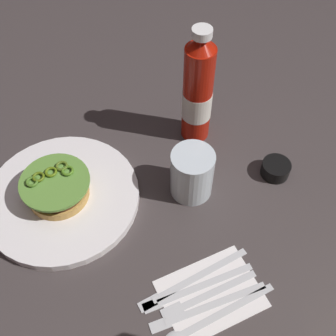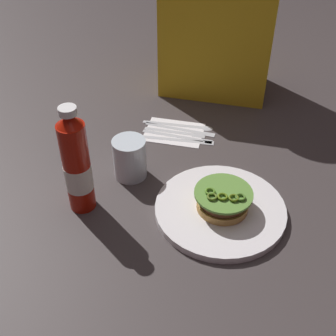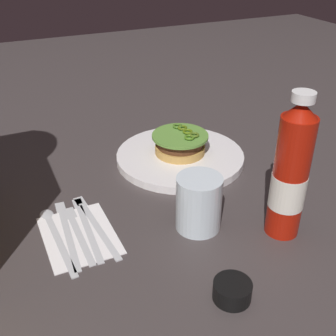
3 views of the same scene
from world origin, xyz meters
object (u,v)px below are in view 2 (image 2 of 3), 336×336
Objects in this scene: condiment_cup at (72,152)px; spoon_utensil at (187,125)px; water_glass at (130,158)px; fork_utensil at (180,132)px; dinner_plate at (220,210)px; table_knife at (181,139)px; ketchup_bottle at (77,166)px; burger_sandwich at (223,200)px; diner_person at (219,22)px; napkin at (174,132)px; steak_knife at (182,136)px; butter_knife at (184,129)px.

condiment_cup is 0.34m from spoon_utensil.
water_glass is 0.59× the size of fork_utensil.
table_knife is at bearing 120.34° from dinner_plate.
ketchup_bottle is 1.50× the size of fork_utensil.
water_glass is at bearing 161.46° from dinner_plate.
dinner_plate is at bearing -18.54° from water_glass.
water_glass is (-0.24, 0.08, 0.01)m from burger_sandwich.
water_glass reaches higher than spoon_utensil.
spoon_utensil is 0.40× the size of diner_person.
water_glass is 0.50× the size of spoon_utensil.
diner_person is (0.07, 0.28, 0.22)m from napkin.
dinner_plate is 0.03m from burger_sandwich.
condiment_cup reaches higher than steak_knife.
fork_utensil is at bearing 65.15° from ketchup_bottle.
condiment_cup reaches higher than table_knife.
napkin is (0.14, 0.33, -0.11)m from ketchup_bottle.
ketchup_bottle is 2.55× the size of water_glass.
water_glass reaches higher than condiment_cup.
condiment_cup is 0.30m from fork_utensil.
spoon_utensil is at bearing -98.97° from diner_person.
dinner_plate is 1.44× the size of butter_knife.
ketchup_bottle is at bearing -118.58° from table_knife.
diner_person is at bearing 76.31° from napkin.
dinner_plate is at bearing 157.64° from burger_sandwich.
butter_knife is at bearing 65.14° from ketchup_bottle.
water_glass is 0.53m from diner_person.
water_glass is 0.24m from butter_knife.
napkin is 0.04m from table_knife.
spoon_utensil is at bearing 113.93° from dinner_plate.
burger_sandwich is 0.25m from water_glass.
ketchup_bottle reaches higher than dinner_plate.
dinner_plate is at bearing -63.89° from butter_knife.
napkin is 0.02m from fork_utensil.
steak_knife is 0.39× the size of diner_person.
burger_sandwich is 0.60m from diner_person.
burger_sandwich reaches higher than table_knife.
burger_sandwich is 1.26× the size of water_glass.
ketchup_bottle is 0.37m from steak_knife.
diner_person reaches higher than ketchup_bottle.
butter_knife is 0.02m from spoon_utensil.
ketchup_bottle is at bearing -171.04° from burger_sandwich.
condiment_cup is at bearing -150.02° from steak_knife.
steak_knife is at bearing 93.96° from table_knife.
butter_knife is (0.16, 0.35, -0.11)m from ketchup_bottle.
spoon_utensil is at bearing 87.37° from table_knife.
condiment_cup is (-0.17, 0.03, -0.04)m from water_glass.
table_knife is at bearing -92.63° from spoon_utensil.
steak_knife is at bearing 29.98° from condiment_cup.
water_glass reaches higher than napkin.
diner_person reaches higher than water_glass.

